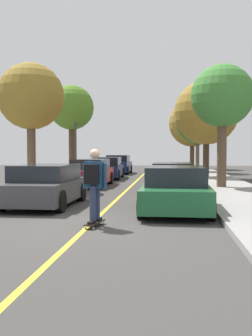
{
  "coord_description": "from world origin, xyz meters",
  "views": [
    {
      "loc": [
        1.82,
        -8.94,
        1.72
      ],
      "look_at": [
        0.05,
        7.54,
        1.03
      ],
      "focal_mm": 41.46,
      "sensor_mm": 36.0,
      "label": 1
    }
  ],
  "objects": [
    {
      "name": "skateboard",
      "position": [
        0.16,
        -0.22,
        0.09
      ],
      "size": [
        0.36,
        0.87,
        0.1
      ],
      "color": "black",
      "rests_on": "ground"
    },
    {
      "name": "center_line",
      "position": [
        0.0,
        4.0,
        0.0
      ],
      "size": [
        0.12,
        39.2,
        0.01
      ],
      "primitive_type": "cube",
      "color": "gold",
      "rests_on": "ground"
    },
    {
      "name": "street_tree_right_nearest",
      "position": [
        4.25,
        8.93,
        4.17
      ],
      "size": [
        2.82,
        2.82,
        5.51
      ],
      "color": "brown",
      "rests_on": "sidewalk_right"
    },
    {
      "name": "street_tree_right_far",
      "position": [
        4.25,
        23.17,
        4.15
      ],
      "size": [
        3.51,
        3.51,
        5.78
      ],
      "color": "brown",
      "rests_on": "sidewalk_right"
    },
    {
      "name": "fire_hydrant",
      "position": [
        -3.56,
        6.8,
        0.49
      ],
      "size": [
        0.2,
        0.2,
        0.7
      ],
      "color": "#B2140F",
      "rests_on": "sidewalk_left"
    },
    {
      "name": "street_tree_right_farthest",
      "position": [
        4.25,
        30.22,
        4.55
      ],
      "size": [
        4.66,
        4.66,
        6.76
      ],
      "color": "#4C3823",
      "rests_on": "sidewalk_right"
    },
    {
      "name": "parked_car_right_near",
      "position": [
        2.06,
        7.95,
        0.62
      ],
      "size": [
        2.05,
        4.42,
        1.24
      ],
      "color": "maroon",
      "rests_on": "ground"
    },
    {
      "name": "parked_car_left_far",
      "position": [
        -2.06,
        15.84,
        0.66
      ],
      "size": [
        2.01,
        4.63,
        1.37
      ],
      "color": "navy",
      "rests_on": "ground"
    },
    {
      "name": "street_tree_right_near",
      "position": [
        4.25,
        16.1,
        4.19
      ],
      "size": [
        4.07,
        4.07,
        6.1
      ],
      "color": "#3D2D1E",
      "rests_on": "sidewalk_right"
    },
    {
      "name": "parked_car_left_nearest",
      "position": [
        -2.06,
        3.04,
        0.65
      ],
      "size": [
        1.99,
        4.02,
        1.31
      ],
      "color": "#38383D",
      "rests_on": "ground"
    },
    {
      "name": "street_tree_left_near",
      "position": [
        -4.25,
        15.22,
        4.47
      ],
      "size": [
        2.82,
        2.82,
        5.8
      ],
      "color": "#4C3823",
      "rests_on": "sidewalk_left"
    },
    {
      "name": "streetlamp",
      "position": [
        -3.81,
        14.42,
        2.9
      ],
      "size": [
        0.36,
        0.24,
        4.74
      ],
      "color": "#38383D",
      "rests_on": "sidewalk_left"
    },
    {
      "name": "ground",
      "position": [
        0.0,
        0.0,
        0.0
      ],
      "size": [
        80.0,
        80.0,
        0.0
      ],
      "primitive_type": "plane",
      "color": "#3D3A38"
    },
    {
      "name": "parked_car_right_nearest",
      "position": [
        2.06,
        2.21,
        0.63
      ],
      "size": [
        2.01,
        4.04,
        1.3
      ],
      "color": "#1E5B33",
      "rests_on": "ground"
    },
    {
      "name": "street_tree_left_nearest",
      "position": [
        -4.25,
        7.87,
        4.15
      ],
      "size": [
        2.95,
        2.95,
        5.53
      ],
      "color": "brown",
      "rests_on": "sidewalk_left"
    },
    {
      "name": "parked_car_left_near",
      "position": [
        -2.06,
        10.18,
        0.66
      ],
      "size": [
        1.88,
        4.4,
        1.35
      ],
      "color": "maroon",
      "rests_on": "ground"
    },
    {
      "name": "skateboarder",
      "position": [
        0.15,
        -0.25,
        1.05
      ],
      "size": [
        0.59,
        0.71,
        1.68
      ],
      "color": "black",
      "rests_on": "skateboard"
    },
    {
      "name": "parked_car_left_farthest",
      "position": [
        -2.06,
        21.37,
        0.7
      ],
      "size": [
        1.94,
        4.4,
        1.46
      ],
      "color": "navy",
      "rests_on": "ground"
    }
  ]
}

